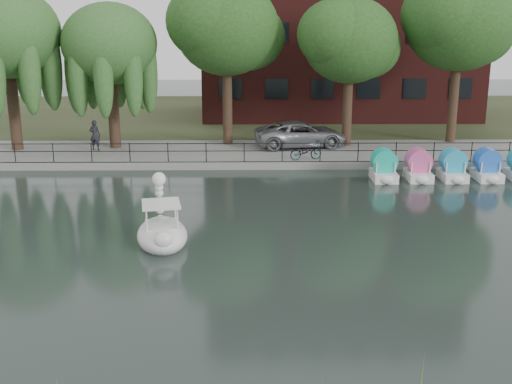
{
  "coord_description": "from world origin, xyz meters",
  "views": [
    {
      "loc": [
        0.19,
        -19.71,
        7.94
      ],
      "look_at": [
        0.5,
        4.0,
        1.3
      ],
      "focal_mm": 45.0,
      "sensor_mm": 36.0,
      "label": 1
    }
  ],
  "objects_px": {
    "bicycle": "(306,150)",
    "swan_boat": "(162,229)",
    "minivan": "(301,132)",
    "pedestrian": "(95,133)"
  },
  "relations": [
    {
      "from": "minivan",
      "to": "swan_boat",
      "type": "relative_size",
      "value": 1.97
    },
    {
      "from": "minivan",
      "to": "pedestrian",
      "type": "bearing_deg",
      "value": 84.89
    },
    {
      "from": "bicycle",
      "to": "pedestrian",
      "type": "xyz_separation_m",
      "value": [
        -11.73,
        2.59,
        0.49
      ]
    },
    {
      "from": "bicycle",
      "to": "pedestrian",
      "type": "bearing_deg",
      "value": 63.65
    },
    {
      "from": "pedestrian",
      "to": "bicycle",
      "type": "bearing_deg",
      "value": 177.45
    },
    {
      "from": "minivan",
      "to": "pedestrian",
      "type": "distance_m",
      "value": 11.78
    },
    {
      "from": "swan_boat",
      "to": "bicycle",
      "type": "bearing_deg",
      "value": 52.34
    },
    {
      "from": "minivan",
      "to": "pedestrian",
      "type": "height_order",
      "value": "pedestrian"
    },
    {
      "from": "minivan",
      "to": "swan_boat",
      "type": "distance_m",
      "value": 16.34
    },
    {
      "from": "bicycle",
      "to": "swan_boat",
      "type": "height_order",
      "value": "swan_boat"
    }
  ]
}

